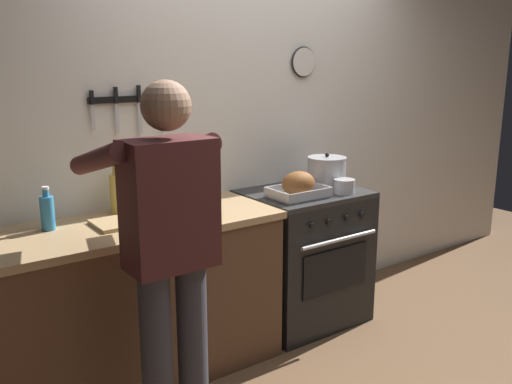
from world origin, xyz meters
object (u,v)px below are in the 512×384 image
at_px(person_cook, 169,245).
at_px(bottle_soy_sauce, 190,192).
at_px(stove, 303,256).
at_px(bottle_cooking_oil, 117,192).
at_px(roasting_pan, 298,186).
at_px(saucepan, 344,186).
at_px(stock_pot, 327,172).
at_px(cutting_board, 129,221).
at_px(bottle_dish_soap, 47,212).

height_order(person_cook, bottle_soy_sauce, person_cook).
bearing_deg(stove, bottle_cooking_oil, 170.41).
distance_m(roasting_pan, saucepan, 0.33).
xyz_separation_m(person_cook, saucepan, (1.46, 0.41, -0.01)).
relative_size(person_cook, bottle_cooking_oil, 5.81).
distance_m(person_cook, saucepan, 1.52).
bearing_deg(saucepan, bottle_soy_sauce, 166.41).
distance_m(stock_pot, saucepan, 0.19).
bearing_deg(cutting_board, roasting_pan, -4.86).
bearing_deg(saucepan, bottle_dish_soap, 170.69).
relative_size(stove, saucepan, 6.62).
distance_m(saucepan, bottle_cooking_oil, 1.43).
distance_m(stove, saucepan, 0.56).
relative_size(person_cook, bottle_soy_sauce, 7.22).
xyz_separation_m(stove, person_cook, (-1.28, -0.60, 0.50)).
bearing_deg(stock_pot, cutting_board, -179.44).
bearing_deg(stock_pot, bottle_soy_sauce, 176.84).
xyz_separation_m(bottle_cooking_oil, bottle_dish_soap, (-0.40, -0.09, -0.03)).
bearing_deg(bottle_dish_soap, roasting_pan, -8.31).
xyz_separation_m(roasting_pan, stock_pot, (0.33, 0.11, 0.03)).
bearing_deg(bottle_dish_soap, person_cook, -65.75).
height_order(roasting_pan, bottle_cooking_oil, bottle_cooking_oil).
xyz_separation_m(bottle_soy_sauce, bottle_dish_soap, (-0.79, 0.05, -0.00)).
distance_m(roasting_pan, stock_pot, 0.35).
bearing_deg(bottle_dish_soap, bottle_cooking_oil, 13.19).
height_order(stove, stock_pot, stock_pot).
bearing_deg(bottle_cooking_oil, saucepan, -15.68).
xyz_separation_m(stove, stock_pot, (0.19, 0.00, 0.55)).
bearing_deg(saucepan, cutting_board, 173.07).
height_order(saucepan, cutting_board, saucepan).
relative_size(saucepan, cutting_board, 0.38).
bearing_deg(cutting_board, saucepan, -6.93).
bearing_deg(roasting_pan, person_cook, -156.63).
bearing_deg(stove, cutting_board, -179.38).
xyz_separation_m(stock_pot, bottle_cooking_oil, (-1.39, 0.20, 0.01)).
relative_size(bottle_cooking_oil, bottle_soy_sauce, 1.24).
relative_size(cutting_board, bottle_soy_sauce, 1.57).
height_order(saucepan, bottle_cooking_oil, bottle_cooking_oil).
height_order(stove, bottle_dish_soap, bottle_dish_soap).
bearing_deg(bottle_dish_soap, stove, -3.85).
xyz_separation_m(stove, saucepan, (0.18, -0.18, 0.50)).
xyz_separation_m(person_cook, bottle_cooking_oil, (0.08, 0.80, 0.07)).
distance_m(stove, person_cook, 1.50).
xyz_separation_m(stock_pot, saucepan, (-0.01, -0.18, -0.06)).
bearing_deg(saucepan, stock_pot, 85.83).
relative_size(stove, roasting_pan, 2.56).
distance_m(stove, bottle_soy_sauce, 0.98).
relative_size(stock_pot, bottle_soy_sauce, 1.13).
distance_m(bottle_soy_sauce, bottle_dish_soap, 0.79).
bearing_deg(roasting_pan, bottle_soy_sauce, 166.50).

